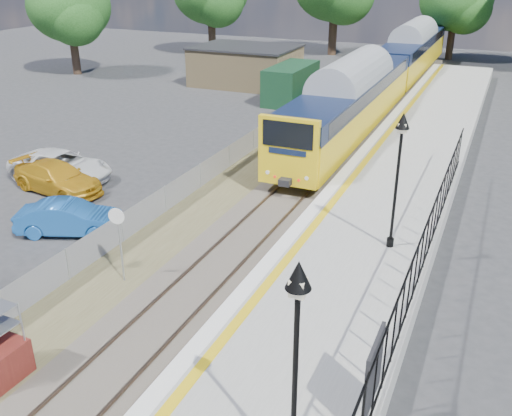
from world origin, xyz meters
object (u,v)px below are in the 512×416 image
Objects in this scene: speed_sign at (119,233)px; victorian_lamp_south at (297,324)px; victorian_lamp_north at (400,150)px; car_white at (61,166)px; train at (388,69)px; car_yellow at (57,178)px; car_blue at (69,218)px.

victorian_lamp_south is at bearing -46.56° from speed_sign.
victorian_lamp_north is 1.72× the size of speed_sign.
victorian_lamp_south is at bearing -127.00° from car_white.
victorian_lamp_south is 10.00m from victorian_lamp_north.
victorian_lamp_south is 10.10m from speed_sign.
car_white is (-10.81, -22.35, -1.64)m from train.
victorian_lamp_south and victorian_lamp_north have the same top height.
victorian_lamp_north is 0.11× the size of train.
speed_sign is at bearing -116.06° from car_yellow.
speed_sign is at bearing -94.94° from train.
speed_sign is 4.73m from car_blue.
car_yellow is at bearing -144.71° from car_white.
speed_sign is (-2.50, -28.95, -0.53)m from train.
victorian_lamp_south is 19.30m from car_yellow.
train is at bearing 102.16° from victorian_lamp_north.
train is 8.11× the size of car_white.
victorian_lamp_south reaches higher than train.
car_yellow is (-15.23, 1.01, -3.62)m from victorian_lamp_north.
train is (-5.30, 24.60, -1.96)m from victorian_lamp_north.
car_yellow is at bearing 24.41° from car_blue.
train is 24.88m from car_white.
victorian_lamp_north is at bearing -84.05° from car_yellow.
car_yellow is (-15.43, 11.01, -3.62)m from victorian_lamp_south.
victorian_lamp_south is 14.81m from car_blue.
victorian_lamp_north is 16.66m from car_white.
train is 29.06m from speed_sign.
speed_sign reaches higher than car_white.
train is 10.27× the size of car_blue.
car_blue is (-11.83, -2.16, -3.64)m from victorian_lamp_north.
speed_sign is (-8.00, 5.65, -2.49)m from victorian_lamp_south.
victorian_lamp_north reaches higher than car_yellow.
victorian_lamp_south is 0.91× the size of car_white.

